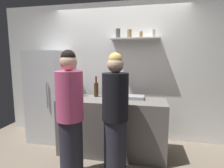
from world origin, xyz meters
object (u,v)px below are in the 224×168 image
at_px(wine_bottle_amber_glass, 96,89).
at_px(refrigerator, 49,96).
at_px(water_bottle_plastic, 80,90).
at_px(baking_pan, 134,97).
at_px(person_blonde, 115,117).
at_px(wine_bottle_dark_glass, 69,91).
at_px(person_pink_top, 70,117).
at_px(utensil_holder, 70,96).

bearing_deg(wine_bottle_amber_glass, refrigerator, 171.92).
relative_size(refrigerator, water_bottle_plastic, 6.62).
bearing_deg(water_bottle_plastic, baking_pan, -0.78).
bearing_deg(person_blonde, water_bottle_plastic, 90.14).
bearing_deg(wine_bottle_amber_glass, wine_bottle_dark_glass, -153.61).
xyz_separation_m(refrigerator, person_pink_top, (0.91, -1.02, -0.03)).
bearing_deg(person_pink_top, wine_bottle_dark_glass, -29.16).
height_order(baking_pan, wine_bottle_dark_glass, wine_bottle_dark_glass).
distance_m(baking_pan, wine_bottle_dark_glass, 1.07).
bearing_deg(baking_pan, water_bottle_plastic, 179.22).
distance_m(refrigerator, water_bottle_plastic, 0.76).
bearing_deg(wine_bottle_amber_glass, utensil_holder, -132.62).
height_order(baking_pan, person_blonde, person_blonde).
bearing_deg(refrigerator, wine_bottle_amber_glass, -8.08).
xyz_separation_m(refrigerator, water_bottle_plastic, (0.72, -0.17, 0.17)).
height_order(wine_bottle_amber_glass, person_pink_top, person_pink_top).
distance_m(wine_bottle_dark_glass, person_pink_top, 0.77).
distance_m(refrigerator, wine_bottle_amber_glass, 1.02).
bearing_deg(refrigerator, water_bottle_plastic, -13.29).
bearing_deg(wine_bottle_dark_glass, baking_pan, 8.72).
distance_m(water_bottle_plastic, person_blonde, 1.03).
bearing_deg(baking_pan, person_blonde, -104.93).
distance_m(utensil_holder, wine_bottle_dark_glass, 0.18).
height_order(baking_pan, utensil_holder, utensil_holder).
relative_size(wine_bottle_dark_glass, wine_bottle_amber_glass, 0.88).
distance_m(person_blonde, person_pink_top, 0.57).
relative_size(wine_bottle_amber_glass, water_bottle_plastic, 1.38).
xyz_separation_m(person_blonde, person_pink_top, (-0.55, -0.16, 0.02)).
bearing_deg(utensil_holder, water_bottle_plastic, 82.37).
relative_size(utensil_holder, water_bottle_plastic, 0.88).
xyz_separation_m(refrigerator, wine_bottle_amber_glass, (1.00, -0.14, 0.19)).
bearing_deg(baking_pan, person_pink_top, -131.20).
bearing_deg(baking_pan, utensil_holder, -162.45).
relative_size(refrigerator, utensil_holder, 7.49).
relative_size(utensil_holder, wine_bottle_dark_glass, 0.73).
bearing_deg(utensil_holder, person_pink_top, -66.07).
xyz_separation_m(refrigerator, baking_pan, (1.64, -0.18, 0.08)).
bearing_deg(wine_bottle_amber_glass, baking_pan, -3.66).
xyz_separation_m(wine_bottle_dark_glass, person_blonde, (0.88, -0.51, -0.22)).
bearing_deg(refrigerator, utensil_holder, -35.74).
xyz_separation_m(water_bottle_plastic, person_blonde, (0.74, -0.68, -0.22)).
bearing_deg(water_bottle_plastic, wine_bottle_amber_glass, 5.93).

